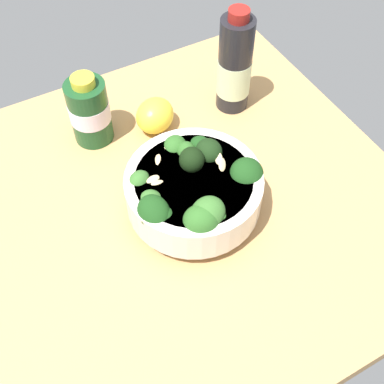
# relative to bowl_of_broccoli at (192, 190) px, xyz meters

# --- Properties ---
(ground_plane) EXTENTS (0.60, 0.60, 0.03)m
(ground_plane) POSITION_rel_bowl_of_broccoli_xyz_m (0.00, 0.02, -0.06)
(ground_plane) COLOR tan
(bowl_of_broccoli) EXTENTS (0.19, 0.18, 0.10)m
(bowl_of_broccoli) POSITION_rel_bowl_of_broccoli_xyz_m (0.00, 0.00, 0.00)
(bowl_of_broccoli) COLOR silver
(bowl_of_broccoli) RESTS_ON ground_plane
(lemon_wedge) EXTENTS (0.08, 0.08, 0.05)m
(lemon_wedge) POSITION_rel_bowl_of_broccoli_xyz_m (0.03, 0.17, -0.02)
(lemon_wedge) COLOR yellow
(lemon_wedge) RESTS_ON ground_plane
(bottle_tall) EXTENTS (0.06, 0.06, 0.11)m
(bottle_tall) POSITION_rel_bowl_of_broccoli_xyz_m (-0.06, 0.20, 0.01)
(bottle_tall) COLOR #194723
(bottle_tall) RESTS_ON ground_plane
(bottle_short) EXTENTS (0.05, 0.05, 0.17)m
(bottle_short) POSITION_rel_bowl_of_broccoli_xyz_m (0.16, 0.16, 0.03)
(bottle_short) COLOR black
(bottle_short) RESTS_ON ground_plane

